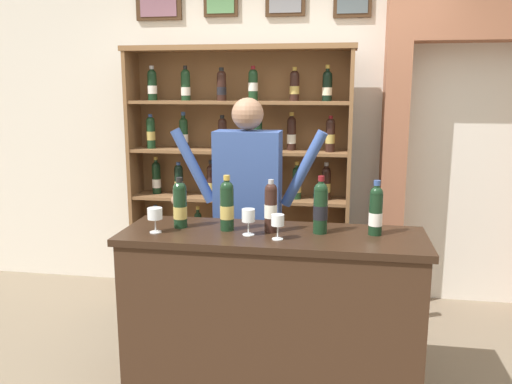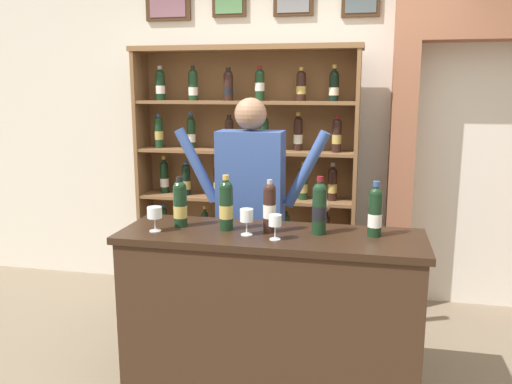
# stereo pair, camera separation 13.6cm
# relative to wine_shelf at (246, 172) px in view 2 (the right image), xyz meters

# --- Properties ---
(back_wall) EXTENTS (12.00, 0.19, 3.48)m
(back_wall) POSITION_rel_wine_shelf_xyz_m (0.37, 0.36, 0.64)
(back_wall) COLOR silver
(back_wall) RESTS_ON ground
(wine_shelf) EXTENTS (1.83, 0.32, 2.10)m
(wine_shelf) POSITION_rel_wine_shelf_xyz_m (0.00, 0.00, 0.00)
(wine_shelf) COLOR brown
(wine_shelf) RESTS_ON ground
(archway_doorway) EXTENTS (1.51, 0.45, 2.48)m
(archway_doorway) POSITION_rel_wine_shelf_xyz_m (1.89, 0.22, 0.32)
(archway_doorway) COLOR #935B42
(archway_doorway) RESTS_ON ground
(tasting_counter) EXTENTS (1.71, 0.56, 0.98)m
(tasting_counter) POSITION_rel_wine_shelf_xyz_m (0.46, -1.35, -0.61)
(tasting_counter) COLOR #382316
(tasting_counter) RESTS_ON ground
(shopkeeper) EXTENTS (1.07, 0.22, 1.72)m
(shopkeeper) POSITION_rel_wine_shelf_xyz_m (0.21, -0.78, -0.03)
(shopkeeper) COLOR #2D3347
(shopkeeper) RESTS_ON ground
(tasting_bottle_bianco) EXTENTS (0.08, 0.08, 0.30)m
(tasting_bottle_bianco) POSITION_rel_wine_shelf_xyz_m (-0.09, -1.32, 0.02)
(tasting_bottle_bianco) COLOR black
(tasting_bottle_bianco) RESTS_ON tasting_counter
(tasting_bottle_grappa) EXTENTS (0.08, 0.08, 0.32)m
(tasting_bottle_grappa) POSITION_rel_wine_shelf_xyz_m (0.20, -1.33, 0.03)
(tasting_bottle_grappa) COLOR black
(tasting_bottle_grappa) RESTS_ON tasting_counter
(tasting_bottle_vin_santo) EXTENTS (0.07, 0.07, 0.30)m
(tasting_bottle_vin_santo) POSITION_rel_wine_shelf_xyz_m (0.45, -1.33, 0.03)
(tasting_bottle_vin_santo) COLOR black
(tasting_bottle_vin_santo) RESTS_ON tasting_counter
(tasting_bottle_prosecco) EXTENTS (0.08, 0.08, 0.33)m
(tasting_bottle_prosecco) POSITION_rel_wine_shelf_xyz_m (0.72, -1.31, 0.04)
(tasting_bottle_prosecco) COLOR black
(tasting_bottle_prosecco) RESTS_ON tasting_counter
(tasting_bottle_chianti) EXTENTS (0.08, 0.08, 0.31)m
(tasting_bottle_chianti) POSITION_rel_wine_shelf_xyz_m (1.03, -1.29, 0.02)
(tasting_bottle_chianti) COLOR black
(tasting_bottle_chianti) RESTS_ON tasting_counter
(wine_glass_center) EXTENTS (0.07, 0.07, 0.15)m
(wine_glass_center) POSITION_rel_wine_shelf_xyz_m (0.33, -1.41, -0.01)
(wine_glass_center) COLOR silver
(wine_glass_center) RESTS_ON tasting_counter
(wine_glass_left) EXTENTS (0.08, 0.08, 0.14)m
(wine_glass_left) POSITION_rel_wine_shelf_xyz_m (-0.19, -1.45, -0.01)
(wine_glass_left) COLOR silver
(wine_glass_left) RESTS_ON tasting_counter
(wine_glass_right) EXTENTS (0.07, 0.07, 0.14)m
(wine_glass_right) POSITION_rel_wine_shelf_xyz_m (0.50, -1.47, -0.02)
(wine_glass_right) COLOR silver
(wine_glass_right) RESTS_ON tasting_counter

